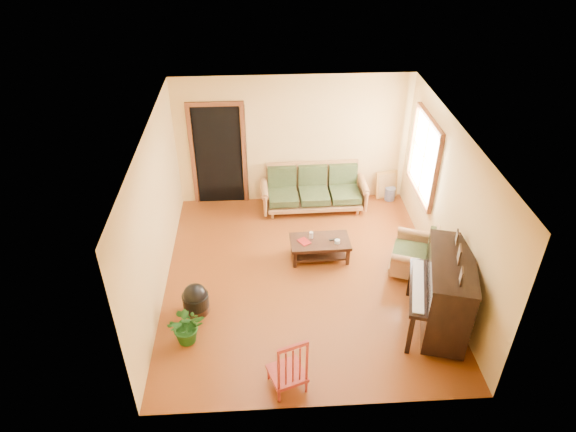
{
  "coord_description": "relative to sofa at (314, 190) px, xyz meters",
  "views": [
    {
      "loc": [
        -0.63,
        -6.5,
        5.62
      ],
      "look_at": [
        -0.23,
        0.2,
        1.1
      ],
      "focal_mm": 32.0,
      "sensor_mm": 36.0,
      "label": 1
    }
  ],
  "objects": [
    {
      "name": "footstool",
      "position": [
        -2.08,
        -2.78,
        -0.24
      ],
      "size": [
        0.44,
        0.44,
        0.38
      ],
      "primitive_type": "cylinder",
      "rotation": [
        0.0,
        0.0,
        0.1
      ],
      "color": "black",
      "rests_on": "floor"
    },
    {
      "name": "doorway",
      "position": [
        -1.84,
        0.4,
        0.59
      ],
      "size": [
        1.08,
        0.16,
        2.05
      ],
      "primitive_type": "cube",
      "color": "black",
      "rests_on": "floor"
    },
    {
      "name": "potted_plant",
      "position": [
        -2.14,
        -3.36,
        -0.14
      ],
      "size": [
        0.58,
        0.52,
        0.59
      ],
      "primitive_type": "imported",
      "rotation": [
        0.0,
        0.0,
        0.12
      ],
      "color": "#1C5117",
      "rests_on": "floor"
    },
    {
      "name": "book",
      "position": [
        -0.4,
        -1.66,
        -0.05
      ],
      "size": [
        0.25,
        0.27,
        0.02
      ],
      "primitive_type": "imported",
      "rotation": [
        0.0,
        0.0,
        0.56
      ],
      "color": "maroon",
      "rests_on": "coffee_table"
    },
    {
      "name": "piano",
      "position": [
        1.54,
        -3.32,
        0.19
      ],
      "size": [
        1.17,
        1.57,
        1.24
      ],
      "primitive_type": "cube",
      "rotation": [
        0.0,
        0.0,
        -0.27
      ],
      "color": "black",
      "rests_on": "floor"
    },
    {
      "name": "armchair",
      "position": [
        1.44,
        -2.0,
        -0.02
      ],
      "size": [
        1.02,
        1.05,
        0.82
      ],
      "primitive_type": "cube",
      "rotation": [
        0.0,
        0.0,
        -0.37
      ],
      "color": "#9E6739",
      "rests_on": "floor"
    },
    {
      "name": "floor",
      "position": [
        -0.39,
        -2.08,
        -0.43
      ],
      "size": [
        5.0,
        5.0,
        0.0
      ],
      "primitive_type": "plane",
      "color": "#5C260C",
      "rests_on": "ground"
    },
    {
      "name": "sofa",
      "position": [
        0.0,
        0.0,
        0.0
      ],
      "size": [
        2.05,
        0.89,
        0.87
      ],
      "primitive_type": "cube",
      "rotation": [
        0.0,
        0.0,
        0.02
      ],
      "color": "#9E6739",
      "rests_on": "floor"
    },
    {
      "name": "leaning_frame",
      "position": [
        1.52,
        0.32,
        -0.13
      ],
      "size": [
        0.47,
        0.2,
        0.61
      ],
      "primitive_type": "cube",
      "rotation": [
        0.0,
        0.0,
        0.22
      ],
      "color": "#BA883E",
      "rests_on": "floor"
    },
    {
      "name": "coffee_table",
      "position": [
        -0.06,
        -1.58,
        -0.25
      ],
      "size": [
        1.03,
        0.58,
        0.37
      ],
      "primitive_type": "cube",
      "rotation": [
        0.0,
        0.0,
        0.03
      ],
      "color": "black",
      "rests_on": "floor"
    },
    {
      "name": "candle",
      "position": [
        -0.2,
        -1.5,
        -0.01
      ],
      "size": [
        0.08,
        0.08,
        0.12
      ],
      "primitive_type": "cylinder",
      "rotation": [
        0.0,
        0.0,
        0.2
      ],
      "color": "silver",
      "rests_on": "coffee_table"
    },
    {
      "name": "red_chair",
      "position": [
        -0.78,
        -4.23,
        0.04
      ],
      "size": [
        0.57,
        0.6,
        0.94
      ],
      "primitive_type": "cube",
      "rotation": [
        0.0,
        0.0,
        0.33
      ],
      "color": "maroon",
      "rests_on": "floor"
    },
    {
      "name": "ceramic_crock",
      "position": [
        1.6,
        0.24,
        -0.3
      ],
      "size": [
        0.23,
        0.23,
        0.27
      ],
      "primitive_type": "cylinder",
      "rotation": [
        0.0,
        0.0,
        0.04
      ],
      "color": "navy",
      "rests_on": "floor"
    },
    {
      "name": "remote",
      "position": [
        0.18,
        -1.58,
        -0.06
      ],
      "size": [
        0.17,
        0.08,
        0.02
      ],
      "primitive_type": "cube",
      "rotation": [
        0.0,
        0.0,
        0.25
      ],
      "color": "black",
      "rests_on": "coffee_table"
    },
    {
      "name": "window",
      "position": [
        1.82,
        -0.78,
        1.07
      ],
      "size": [
        0.12,
        1.36,
        1.46
      ],
      "primitive_type": "cube",
      "color": "white",
      "rests_on": "right_wall"
    },
    {
      "name": "glass_jar",
      "position": [
        0.23,
        -1.67,
        -0.03
      ],
      "size": [
        0.12,
        0.12,
        0.06
      ],
      "primitive_type": "cylinder",
      "rotation": [
        0.0,
        0.0,
        0.38
      ],
      "color": "white",
      "rests_on": "coffee_table"
    }
  ]
}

